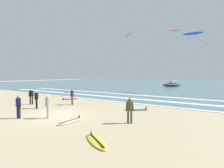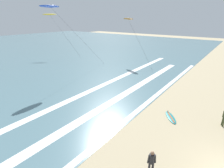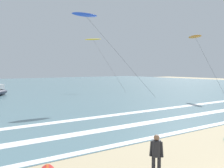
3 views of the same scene
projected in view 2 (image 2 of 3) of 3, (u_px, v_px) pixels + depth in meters
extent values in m
cube|color=white|center=(106.00, 137.00, 12.91)|extent=(51.93, 0.54, 0.01)
cube|color=white|center=(78.00, 123.00, 14.68)|extent=(47.90, 0.96, 0.01)
cube|color=white|center=(71.00, 99.00, 18.81)|extent=(51.80, 0.85, 0.01)
cylinder|color=#232328|center=(149.00, 168.00, 9.76)|extent=(0.13, 0.13, 0.82)
cylinder|color=#232328|center=(153.00, 168.00, 9.77)|extent=(0.13, 0.13, 0.82)
cylinder|color=#232328|center=(152.00, 159.00, 9.51)|extent=(0.32, 0.32, 0.58)
cylinder|color=#232328|center=(149.00, 159.00, 9.51)|extent=(0.15, 0.16, 0.56)
cylinder|color=#232328|center=(155.00, 159.00, 9.52)|extent=(0.15, 0.16, 0.56)
sphere|color=#9E7051|center=(152.00, 153.00, 9.37)|extent=(0.21, 0.21, 0.21)
cylinder|color=#384223|center=(224.00, 122.00, 14.03)|extent=(0.13, 0.13, 0.82)
cylinder|color=#384223|center=(223.00, 121.00, 14.21)|extent=(0.13, 0.13, 0.82)
cylinder|color=#384223|center=(224.00, 113.00, 14.05)|extent=(0.16, 0.14, 0.56)
ellipsoid|color=teal|center=(171.00, 117.00, 15.40)|extent=(2.02, 1.77, 0.09)
cube|color=#D84C19|center=(171.00, 117.00, 15.38)|extent=(1.46, 1.18, 0.01)
cube|color=black|center=(168.00, 111.00, 16.12)|extent=(0.10, 0.09, 0.16)
ellipsoid|color=orange|center=(128.00, 19.00, 33.70)|extent=(1.94, 3.25, 0.43)
cylinder|color=#333333|center=(139.00, 43.00, 31.47)|extent=(4.12, 7.82, 8.22)
ellipsoid|color=blue|center=(50.00, 6.00, 23.28)|extent=(3.20, 0.78, 0.43)
cylinder|color=#333333|center=(82.00, 40.00, 28.57)|extent=(10.15, 0.97, 9.89)
ellipsoid|color=yellow|center=(49.00, 14.00, 39.85)|extent=(2.64, 2.96, 0.43)
cylinder|color=#333333|center=(65.00, 36.00, 39.47)|extent=(1.01, 8.60, 9.16)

